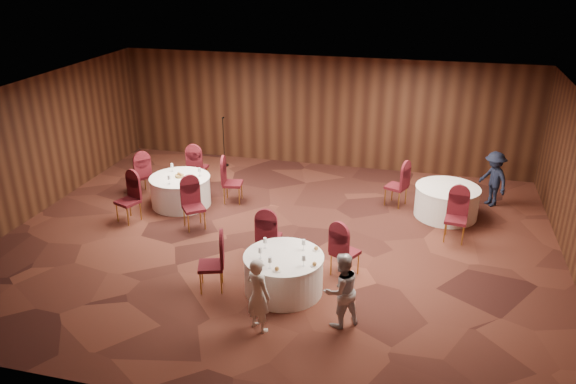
% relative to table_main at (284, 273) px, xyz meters
% --- Properties ---
extents(ground, '(12.00, 12.00, 0.00)m').
position_rel_table_main_xyz_m(ground, '(-0.65, 1.89, -0.38)').
color(ground, black).
rests_on(ground, ground).
extents(room_shell, '(12.00, 12.00, 12.00)m').
position_rel_table_main_xyz_m(room_shell, '(-0.65, 1.89, 1.59)').
color(room_shell, silver).
rests_on(room_shell, ground).
extents(table_main, '(1.49, 1.49, 0.74)m').
position_rel_table_main_xyz_m(table_main, '(0.00, 0.00, 0.00)').
color(table_main, white).
rests_on(table_main, ground).
extents(table_left, '(1.49, 1.49, 0.74)m').
position_rel_table_main_xyz_m(table_left, '(-3.48, 3.16, 0.00)').
color(table_left, white).
rests_on(table_left, ground).
extents(table_right, '(1.51, 1.51, 0.74)m').
position_rel_table_main_xyz_m(table_right, '(2.96, 4.11, -0.00)').
color(table_right, white).
rests_on(table_right, ground).
extents(chairs_main, '(3.03, 1.94, 1.00)m').
position_rel_table_main_xyz_m(chairs_main, '(-0.31, 0.56, 0.12)').
color(chairs_main, '#3E0C0C').
rests_on(chairs_main, ground).
extents(chairs_left, '(3.17, 3.10, 1.00)m').
position_rel_table_main_xyz_m(chairs_left, '(-3.51, 3.15, 0.12)').
color(chairs_left, '#3E0C0C').
rests_on(chairs_left, ground).
extents(chairs_right, '(2.02, 2.21, 1.00)m').
position_rel_table_main_xyz_m(chairs_right, '(2.43, 3.66, 0.12)').
color(chairs_right, '#3E0C0C').
rests_on(chairs_right, ground).
extents(tabletop_main, '(1.15, 1.04, 0.22)m').
position_rel_table_main_xyz_m(tabletop_main, '(0.15, -0.10, 0.47)').
color(tabletop_main, silver).
rests_on(tabletop_main, table_main).
extents(tabletop_left, '(0.87, 0.85, 0.22)m').
position_rel_table_main_xyz_m(tabletop_left, '(-3.47, 3.16, 0.45)').
color(tabletop_left, silver).
rests_on(tabletop_left, table_left).
extents(tabletop_right, '(0.08, 0.08, 0.22)m').
position_rel_table_main_xyz_m(tabletop_right, '(3.18, 3.86, 0.52)').
color(tabletop_right, silver).
rests_on(tabletop_right, table_right).
extents(mic_stand, '(0.24, 0.24, 1.48)m').
position_rel_table_main_xyz_m(mic_stand, '(-3.40, 6.08, 0.05)').
color(mic_stand, black).
rests_on(mic_stand, ground).
extents(woman_a, '(0.58, 0.52, 1.34)m').
position_rel_table_main_xyz_m(woman_a, '(-0.11, -1.22, 0.30)').
color(woman_a, white).
rests_on(woman_a, ground).
extents(woman_b, '(0.83, 0.82, 1.35)m').
position_rel_table_main_xyz_m(woman_b, '(1.19, -0.76, 0.30)').
color(woman_b, silver).
rests_on(woman_b, ground).
extents(man_c, '(0.94, 1.04, 1.40)m').
position_rel_table_main_xyz_m(man_c, '(4.05, 5.04, 0.32)').
color(man_c, black).
rests_on(man_c, ground).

